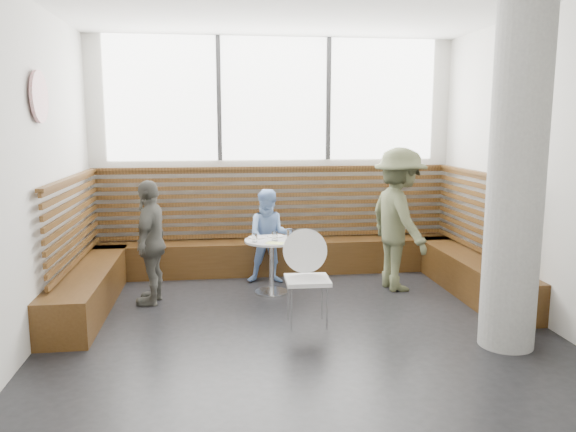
{
  "coord_description": "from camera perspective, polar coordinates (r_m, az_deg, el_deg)",
  "views": [
    {
      "loc": [
        -0.81,
        -5.29,
        2.06
      ],
      "look_at": [
        0.0,
        1.0,
        1.0
      ],
      "focal_mm": 35.0,
      "sensor_mm": 36.0,
      "label": 1
    }
  ],
  "objects": [
    {
      "name": "wall_art",
      "position": [
        5.93,
        -23.96,
        11.01
      ],
      "size": [
        0.03,
        0.5,
        0.5
      ],
      "primitive_type": "cylinder",
      "rotation": [
        0.0,
        1.57,
        0.0
      ],
      "color": "white",
      "rests_on": "room"
    },
    {
      "name": "concrete_column",
      "position": [
        5.41,
        22.19,
        3.92
      ],
      "size": [
        0.5,
        0.5,
        3.2
      ],
      "primitive_type": "cylinder",
      "color": "gray",
      "rests_on": "ground"
    },
    {
      "name": "adult_man",
      "position": [
        7.04,
        11.19,
        -0.34
      ],
      "size": [
        0.84,
        1.23,
        1.76
      ],
      "primitive_type": "imported",
      "rotation": [
        0.0,
        0.0,
        1.74
      ],
      "color": "#545A3C",
      "rests_on": "ground"
    },
    {
      "name": "menu_card",
      "position": [
        6.56,
        -1.35,
        -2.77
      ],
      "size": [
        0.24,
        0.21,
        0.0
      ],
      "primitive_type": "cube",
      "rotation": [
        0.0,
        0.0,
        -0.38
      ],
      "color": "#A5C64C",
      "rests_on": "cafe_table"
    },
    {
      "name": "glass_left",
      "position": [
        6.63,
        -3.41,
        -2.22
      ],
      "size": [
        0.06,
        0.06,
        0.1
      ],
      "primitive_type": "cylinder",
      "color": "white",
      "rests_on": "cafe_table"
    },
    {
      "name": "cafe_chair",
      "position": [
        5.79,
        1.86,
        -5.42
      ],
      "size": [
        0.46,
        0.45,
        0.97
      ],
      "rotation": [
        0.0,
        0.0,
        -0.03
      ],
      "color": "white",
      "rests_on": "ground"
    },
    {
      "name": "child_back",
      "position": [
        7.23,
        -1.87,
        -2.09
      ],
      "size": [
        0.64,
        0.52,
        1.22
      ],
      "primitive_type": "imported",
      "rotation": [
        0.0,
        0.0,
        -0.1
      ],
      "color": "#85ABE7",
      "rests_on": "ground"
    },
    {
      "name": "child_left",
      "position": [
        6.59,
        -13.74,
        -2.59
      ],
      "size": [
        0.47,
        0.88,
        1.42
      ],
      "primitive_type": "imported",
      "rotation": [
        0.0,
        0.0,
        -1.73
      ],
      "color": "#57564F",
      "rests_on": "ground"
    },
    {
      "name": "glass_mid",
      "position": [
        6.7,
        -1.34,
        -2.04
      ],
      "size": [
        0.07,
        0.07,
        0.11
      ],
      "primitive_type": "cylinder",
      "color": "white",
      "rests_on": "cafe_table"
    },
    {
      "name": "booth",
      "position": [
        7.3,
        -0.77,
        -3.6
      ],
      "size": [
        5.0,
        2.5,
        1.44
      ],
      "color": "#3D260F",
      "rests_on": "ground"
    },
    {
      "name": "room",
      "position": [
        5.38,
        1.35,
        4.6
      ],
      "size": [
        5.0,
        5.0,
        3.2
      ],
      "color": "silver",
      "rests_on": "ground"
    },
    {
      "name": "plate_near",
      "position": [
        6.86,
        -3.21,
        -2.19
      ],
      "size": [
        0.21,
        0.21,
        0.01
      ],
      "primitive_type": "cylinder",
      "color": "white",
      "rests_on": "cafe_table"
    },
    {
      "name": "plate_far",
      "position": [
        6.93,
        -1.28,
        -2.05
      ],
      "size": [
        0.21,
        0.21,
        0.01
      ],
      "primitive_type": "cylinder",
      "color": "white",
      "rests_on": "cafe_table"
    },
    {
      "name": "cafe_table",
      "position": [
        6.8,
        -1.69,
        -3.97
      ],
      "size": [
        0.65,
        0.65,
        0.67
      ],
      "color": "silver",
      "rests_on": "ground"
    },
    {
      "name": "glass_right",
      "position": [
        6.81,
        0.19,
        -1.84
      ],
      "size": [
        0.07,
        0.07,
        0.11
      ],
      "primitive_type": "cylinder",
      "color": "white",
      "rests_on": "cafe_table"
    }
  ]
}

